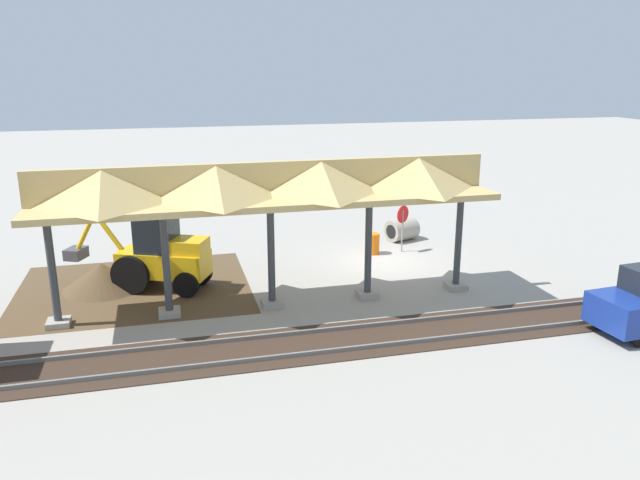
% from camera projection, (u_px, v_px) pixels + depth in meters
% --- Properties ---
extents(ground_plane, '(120.00, 120.00, 0.00)m').
position_uv_depth(ground_plane, '(383.00, 262.00, 25.79)').
color(ground_plane, '#9E998E').
extents(dirt_work_zone, '(8.21, 7.00, 0.01)m').
position_uv_depth(dirt_work_zone, '(134.00, 288.00, 22.72)').
color(dirt_work_zone, brown).
rests_on(dirt_work_zone, ground).
extents(platform_canopy, '(14.74, 3.20, 4.90)m').
position_uv_depth(platform_canopy, '(270.00, 185.00, 19.96)').
color(platform_canopy, '#9E998E').
rests_on(platform_canopy, ground).
extents(rail_tracks, '(60.00, 2.58, 0.15)m').
position_uv_depth(rail_tracks, '(459.00, 327.00, 19.30)').
color(rail_tracks, slate).
rests_on(rail_tracks, ground).
extents(stop_sign, '(0.67, 0.41, 2.05)m').
position_uv_depth(stop_sign, '(403.00, 219.00, 26.79)').
color(stop_sign, gray).
rests_on(stop_sign, ground).
extents(backhoe, '(5.29, 3.26, 2.82)m').
position_uv_depth(backhoe, '(159.00, 255.00, 22.41)').
color(backhoe, '#EAB214').
rests_on(backhoe, ground).
extents(dirt_mound, '(5.67, 5.67, 1.92)m').
position_uv_depth(dirt_mound, '(103.00, 288.00, 22.72)').
color(dirt_mound, brown).
rests_on(dirt_mound, ground).
extents(concrete_pipe, '(1.61, 1.41, 1.00)m').
position_uv_depth(concrete_pipe, '(402.00, 230.00, 28.82)').
color(concrete_pipe, '#9E9384').
rests_on(concrete_pipe, ground).
extents(traffic_barrel, '(0.56, 0.56, 0.90)m').
position_uv_depth(traffic_barrel, '(373.00, 244.00, 26.76)').
color(traffic_barrel, orange).
rests_on(traffic_barrel, ground).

